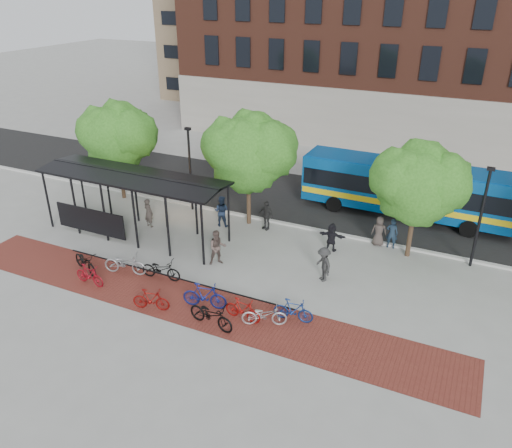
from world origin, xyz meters
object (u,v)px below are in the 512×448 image
at_px(bike_10, 264,315).
at_px(pedestrian_4, 266,215).
at_px(bike_9, 243,310).
at_px(pedestrian_8, 218,248).
at_px(pedestrian_9, 323,264).
at_px(tree_b, 250,149).
at_px(pedestrian_5, 332,237).
at_px(tree_c, 420,182).
at_px(pedestrian_2, 221,211).
at_px(pedestrian_7, 392,233).
at_px(bike_8, 211,315).
at_px(bus_shelter, 131,183).
at_px(bike_0, 85,262).
at_px(lamp_post_left, 190,167).
at_px(bike_5, 151,299).
at_px(lamp_post_right, 481,215).
at_px(bike_1, 89,275).
at_px(bus, 405,186).
at_px(bike_11, 293,310).
at_px(pedestrian_1, 149,213).
at_px(tree_a, 118,134).
at_px(bike_7, 205,296).
at_px(bike_4, 161,269).
at_px(bike_2, 125,263).
at_px(pedestrian_6, 379,231).

height_order(bike_10, pedestrian_4, pedestrian_4).
bearing_deg(bike_9, bike_10, -80.99).
xyz_separation_m(pedestrian_8, pedestrian_9, (5.19, 0.74, -0.05)).
distance_m(tree_b, pedestrian_5, 6.47).
xyz_separation_m(tree_c, pedestrian_2, (-10.37, -0.98, -3.15)).
relative_size(bike_10, pedestrian_8, 1.03).
xyz_separation_m(tree_b, pedestrian_7, (7.94, 0.45, -3.63)).
distance_m(bike_8, pedestrian_8, 5.00).
bearing_deg(bus_shelter, pedestrian_9, -1.47).
bearing_deg(bike_0, pedestrian_8, -36.77).
bearing_deg(lamp_post_left, pedestrian_4, -6.04).
relative_size(tree_c, bike_5, 3.60).
bearing_deg(lamp_post_right, bike_1, -149.75).
relative_size(bus, bike_1, 7.21).
bearing_deg(bike_8, bus_shelter, 64.16).
xyz_separation_m(bike_11, pedestrian_4, (-4.46, 7.29, 0.34)).
bearing_deg(tree_b, bus_shelter, -143.79).
distance_m(lamp_post_left, bus, 12.71).
height_order(bus, bike_1, bus).
distance_m(bus_shelter, bike_9, 10.30).
distance_m(bus, bike_1, 18.14).
distance_m(lamp_post_right, bike_11, 10.33).
height_order(bike_0, pedestrian_5, pedestrian_5).
distance_m(bike_10, pedestrian_8, 5.38).
bearing_deg(bus, pedestrian_1, -148.10).
height_order(tree_b, tree_c, tree_b).
bearing_deg(tree_a, bike_1, -60.61).
relative_size(bus_shelter, bus, 0.88).
height_order(bike_7, bike_8, bike_7).
xyz_separation_m(bike_4, pedestrian_7, (9.18, 7.65, 0.31)).
distance_m(tree_a, pedestrian_7, 17.29).
xyz_separation_m(bus_shelter, tree_a, (-3.77, 3.83, 1.24)).
bearing_deg(tree_c, bike_10, -117.83).
xyz_separation_m(tree_c, pedestrian_7, (-1.05, 0.45, -3.22)).
height_order(tree_b, bus, tree_b).
distance_m(lamp_post_left, bike_8, 11.94).
bearing_deg(pedestrian_8, pedestrian_7, -2.55).
height_order(lamp_post_right, bike_5, lamp_post_right).
relative_size(tree_a, bike_9, 3.72).
bearing_deg(bike_2, pedestrian_2, -27.35).
height_order(bike_7, bike_11, bike_7).
height_order(bus, pedestrian_6, bus).
bearing_deg(bus, bike_1, -129.23).
distance_m(bike_10, pedestrian_9, 4.39).
bearing_deg(pedestrian_1, tree_c, -154.34).
height_order(bus_shelter, bike_4, bus_shelter).
bearing_deg(pedestrian_2, tree_c, 176.55).
distance_m(bike_0, pedestrian_2, 8.03).
bearing_deg(pedestrian_9, bike_5, -93.83).
relative_size(bike_1, pedestrian_5, 1.09).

